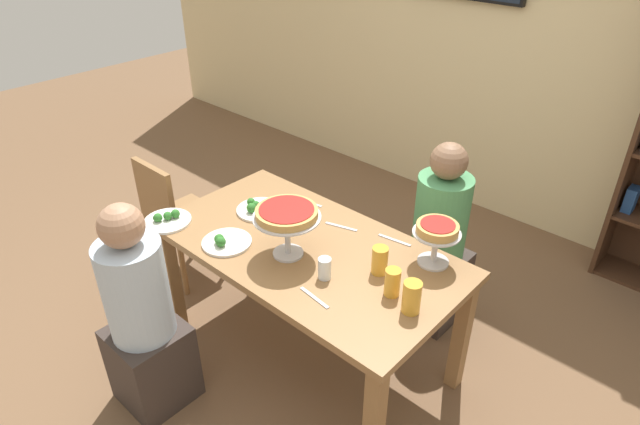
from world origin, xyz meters
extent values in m
plane|color=brown|center=(0.00, 0.00, 0.00)|extent=(12.00, 12.00, 0.00)
cube|color=beige|center=(0.00, 2.20, 1.40)|extent=(8.00, 0.12, 2.80)
cube|color=olive|center=(0.00, 0.00, 0.72)|extent=(1.57, 0.84, 0.04)
cube|color=olive|center=(-0.72, -0.36, 0.35)|extent=(0.07, 0.07, 0.70)
cube|color=olive|center=(-0.72, 0.36, 0.35)|extent=(0.07, 0.07, 0.70)
cube|color=olive|center=(0.72, 0.36, 0.35)|extent=(0.07, 0.07, 0.70)
cube|color=navy|center=(1.00, 1.98, 0.55)|extent=(0.06, 0.10, 0.17)
cube|color=#382D28|center=(-0.37, -0.74, 0.23)|extent=(0.34, 0.34, 0.45)
cylinder|color=silver|center=(-0.37, -0.74, 0.70)|extent=(0.30, 0.30, 0.50)
sphere|color=#A87A5B|center=(-0.37, -0.74, 1.05)|extent=(0.20, 0.20, 0.20)
cube|color=#382D28|center=(0.33, 0.74, 0.23)|extent=(0.34, 0.34, 0.45)
cylinder|color=#4C935B|center=(0.33, 0.74, 0.70)|extent=(0.30, 0.30, 0.50)
sphere|color=#846047|center=(0.33, 0.74, 1.05)|extent=(0.20, 0.20, 0.20)
cube|color=olive|center=(-1.11, 0.02, 0.43)|extent=(0.40, 0.40, 0.04)
cube|color=olive|center=(-1.11, -0.16, 0.66)|extent=(0.36, 0.04, 0.42)
cylinder|color=olive|center=(-1.29, 0.19, 0.21)|extent=(0.04, 0.04, 0.41)
cylinder|color=olive|center=(-0.94, 0.19, 0.21)|extent=(0.04, 0.04, 0.41)
cylinder|color=olive|center=(-1.29, -0.16, 0.21)|extent=(0.04, 0.04, 0.41)
cylinder|color=olive|center=(-0.94, -0.16, 0.21)|extent=(0.04, 0.04, 0.41)
cylinder|color=silver|center=(-0.02, -0.11, 0.75)|extent=(0.15, 0.15, 0.01)
cylinder|color=silver|center=(-0.02, -0.11, 0.85)|extent=(0.03, 0.03, 0.20)
cylinder|color=silver|center=(-0.02, -0.11, 0.95)|extent=(0.33, 0.33, 0.01)
cylinder|color=tan|center=(-0.02, -0.11, 0.98)|extent=(0.30, 0.30, 0.04)
cylinder|color=maroon|center=(-0.02, -0.11, 1.00)|extent=(0.26, 0.26, 0.00)
cylinder|color=silver|center=(0.54, 0.31, 0.75)|extent=(0.15, 0.15, 0.01)
cylinder|color=silver|center=(0.54, 0.31, 0.83)|extent=(0.03, 0.03, 0.15)
cylinder|color=silver|center=(0.54, 0.31, 0.91)|extent=(0.23, 0.23, 0.01)
cylinder|color=tan|center=(0.54, 0.31, 0.93)|extent=(0.20, 0.20, 0.04)
cylinder|color=maroon|center=(0.54, 0.31, 0.96)|extent=(0.16, 0.16, 0.00)
cylinder|color=white|center=(-0.70, -0.34, 0.75)|extent=(0.25, 0.25, 0.01)
sphere|color=#2D7028|center=(-0.70, -0.33, 0.78)|extent=(0.05, 0.05, 0.05)
sphere|color=#2D7028|center=(-0.72, -0.38, 0.78)|extent=(0.05, 0.05, 0.05)
sphere|color=#2D7028|center=(-0.69, -0.29, 0.78)|extent=(0.05, 0.05, 0.05)
sphere|color=#2D7028|center=(-0.73, -0.38, 0.77)|extent=(0.04, 0.04, 0.04)
cylinder|color=white|center=(-0.31, -0.25, 0.75)|extent=(0.25, 0.25, 0.01)
sphere|color=#2D7028|center=(-0.32, -0.29, 0.78)|extent=(0.05, 0.05, 0.05)
sphere|color=#2D7028|center=(-0.30, -0.30, 0.78)|extent=(0.05, 0.05, 0.05)
cylinder|color=white|center=(-0.42, 0.07, 0.75)|extent=(0.26, 0.26, 0.01)
sphere|color=#2D7028|center=(-0.43, 0.02, 0.78)|extent=(0.05, 0.05, 0.05)
sphere|color=#2D7028|center=(-0.44, 0.06, 0.78)|extent=(0.04, 0.04, 0.04)
sphere|color=#2D7028|center=(-0.48, 0.06, 0.78)|extent=(0.05, 0.05, 0.05)
sphere|color=#2D7028|center=(-0.40, 0.12, 0.78)|extent=(0.05, 0.05, 0.05)
cylinder|color=gold|center=(0.53, -0.02, 0.81)|extent=(0.07, 0.07, 0.13)
cylinder|color=gold|center=(0.40, 0.07, 0.81)|extent=(0.08, 0.08, 0.14)
cylinder|color=gold|center=(0.65, -0.05, 0.81)|extent=(0.08, 0.08, 0.15)
cylinder|color=white|center=(0.24, -0.13, 0.79)|extent=(0.06, 0.06, 0.11)
cube|color=silver|center=(0.30, -0.26, 0.74)|extent=(0.18, 0.04, 0.00)
cube|color=silver|center=(0.02, 0.25, 0.74)|extent=(0.18, 0.07, 0.00)
cube|color=silver|center=(0.30, 0.33, 0.74)|extent=(0.18, 0.04, 0.00)
cube|color=silver|center=(-0.29, 0.31, 0.74)|extent=(0.18, 0.05, 0.00)
camera|label=1|loc=(1.53, -1.59, 2.29)|focal=30.26mm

